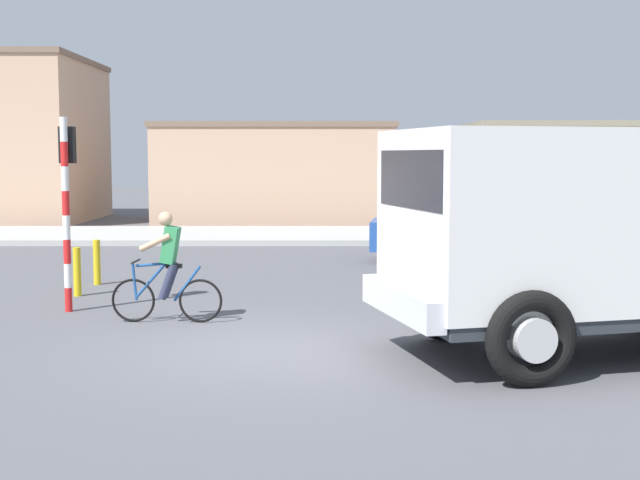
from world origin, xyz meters
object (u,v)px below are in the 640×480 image
truck_foreground (601,227)px  car_white_mid (551,222)px  bollard_far (101,262)px  bollard_near (81,272)px  car_red_near (461,228)px  traffic_light_pole (71,187)px  cyclist (171,267)px

truck_foreground → car_white_mid: 11.87m
truck_foreground → bollard_far: 10.09m
truck_foreground → bollard_near: (-8.03, 4.59, -1.22)m
car_red_near → bollard_near: size_ratio=4.66×
car_red_near → bollard_near: (-7.76, -5.05, -0.37)m
traffic_light_pole → bollard_far: 3.32m
car_red_near → bollard_far: car_red_near is taller
cyclist → car_red_near: bearing=53.1°
truck_foreground → cyclist: bearing=160.4°
car_red_near → bollard_far: bearing=-154.8°
truck_foreground → bollard_far: truck_foreground is taller
truck_foreground → bollard_far: (-8.03, 5.99, -1.22)m
cyclist → traffic_light_pole: (-1.81, 0.99, 1.20)m
truck_foreground → cyclist: (-5.93, 2.11, -0.80)m
bollard_near → car_red_near: bearing=33.1°
bollard_far → truck_foreground: bearing=-36.7°
truck_foreground → car_white_mid: bearing=78.1°
traffic_light_pole → truck_foreground: bearing=-21.9°
car_white_mid → bollard_far: bearing=-151.9°
car_white_mid → bollard_near: size_ratio=4.49×
car_red_near → car_white_mid: same height
traffic_light_pole → bollard_far: (-0.29, 2.88, -1.62)m
traffic_light_pole → car_red_near: size_ratio=0.76×
bollard_near → bollard_far: (0.00, 1.40, 0.00)m
truck_foreground → cyclist: 6.35m
car_red_near → truck_foreground: bearing=-88.4°
cyclist → car_white_mid: bearing=48.6°
cyclist → car_red_near: size_ratio=0.41×
cyclist → bollard_near: size_ratio=1.92×
cyclist → bollard_far: 4.43m
cyclist → bollard_far: (-2.10, 3.88, -0.41)m
car_red_near → cyclist: bearing=-126.9°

